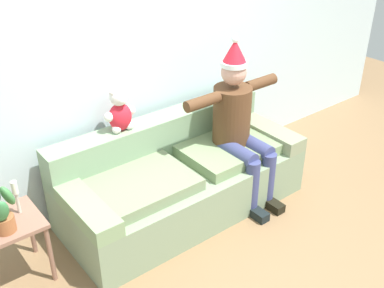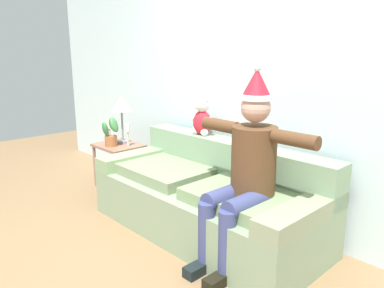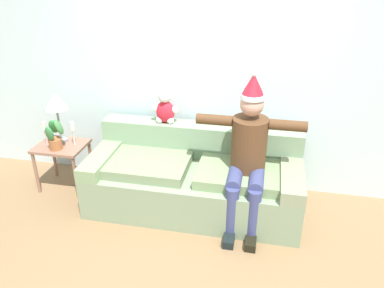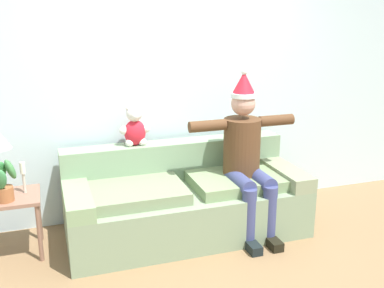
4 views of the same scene
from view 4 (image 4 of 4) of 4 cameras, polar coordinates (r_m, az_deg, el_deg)
The scene contains 8 objects.
ground_plane at distance 3.55m, azimuth 4.18°, elevation -17.70°, with size 10.00×10.00×0.00m, color olive.
back_wall at distance 4.46m, azimuth -3.19°, elevation 8.07°, with size 7.00×0.10×2.70m, color silver.
couch at distance 4.23m, azimuth -0.97°, elevation -6.98°, with size 2.16×0.94×0.79m.
person_seated at distance 4.12m, azimuth 6.84°, elevation -1.05°, with size 1.02×0.77×1.51m.
teddy_bear at distance 4.20m, azimuth -7.22°, elevation 2.09°, with size 0.29×0.17×0.38m.
side_table at distance 4.07m, azimuth -22.29°, elevation -7.25°, with size 0.53×0.44×0.53m.
potted_plant at distance 3.89m, azimuth -22.62°, elevation -4.44°, with size 0.21×0.25×0.36m.
candle_short at distance 4.01m, azimuth -20.53°, elevation -3.45°, with size 0.04×0.04×0.27m.
Camera 4 is at (-1.17, -2.71, 1.97)m, focal length 42.30 mm.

